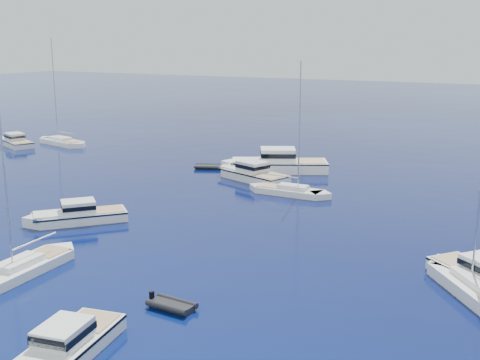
# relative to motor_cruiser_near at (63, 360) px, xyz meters

# --- Properties ---
(ground) EXTENTS (400.00, 400.00, 0.00)m
(ground) POSITION_rel_motor_cruiser_near_xyz_m (-7.81, 9.29, 0.00)
(ground) COLOR navy
(ground) RESTS_ON ground
(motor_cruiser_near) EXTENTS (4.21, 9.22, 2.33)m
(motor_cruiser_near) POSITION_rel_motor_cruiser_near_xyz_m (0.00, 0.00, 0.00)
(motor_cruiser_near) COLOR silver
(motor_cruiser_near) RESTS_ON ground
(motor_cruiser_left) EXTENTS (8.29, 8.74, 2.42)m
(motor_cruiser_left) POSITION_rel_motor_cruiser_near_xyz_m (-15.50, 17.89, 0.00)
(motor_cruiser_left) COLOR silver
(motor_cruiser_left) RESTS_ON ground
(motor_cruiser_centre) EXTENTS (10.81, 6.49, 2.72)m
(motor_cruiser_centre) POSITION_rel_motor_cruiser_near_xyz_m (-9.65, 39.42, 0.00)
(motor_cruiser_centre) COLOR silver
(motor_cruiser_centre) RESTS_ON ground
(motor_cruiser_far_l) EXTENTS (9.68, 6.23, 2.44)m
(motor_cruiser_far_l) POSITION_rel_motor_cruiser_near_xyz_m (-50.62, 43.06, 0.00)
(motor_cruiser_far_l) COLOR silver
(motor_cruiser_far_l) RESTS_ON ground
(motor_cruiser_distant) EXTENTS (13.88, 9.78, 3.54)m
(motor_cruiser_distant) POSITION_rel_motor_cruiser_near_xyz_m (-9.13, 44.77, 0.00)
(motor_cruiser_distant) COLOR white
(motor_cruiser_distant) RESTS_ON ground
(sailboat_fore) EXTENTS (3.21, 10.20, 14.79)m
(sailboat_fore) POSITION_rel_motor_cruiser_near_xyz_m (-10.55, 7.45, 0.00)
(sailboat_fore) COLOR white
(sailboat_fore) RESTS_ON ground
(sailboat_centre) EXTENTS (9.43, 2.49, 13.85)m
(sailboat_centre) POSITION_rel_motor_cruiser_near_xyz_m (-3.22, 35.28, 0.00)
(sailboat_centre) COLOR silver
(sailboat_centre) RESTS_ON ground
(sailboat_far_l) EXTENTS (11.33, 5.20, 16.12)m
(sailboat_far_l) POSITION_rel_motor_cruiser_near_xyz_m (-45.11, 47.06, 0.00)
(sailboat_far_l) COLOR white
(sailboat_far_l) RESTS_ON ground
(tender_yellow) EXTENTS (3.77, 3.87, 0.95)m
(tender_yellow) POSITION_rel_motor_cruiser_near_xyz_m (-18.41, 16.40, 0.00)
(tender_yellow) COLOR #D9D80C
(tender_yellow) RESTS_ON ground
(tender_grey_near) EXTENTS (3.06, 1.87, 0.95)m
(tender_grey_near) POSITION_rel_motor_cruiser_near_xyz_m (1.42, 7.34, 0.00)
(tender_grey_near) COLOR black
(tender_grey_near) RESTS_ON ground
(tender_grey_far) EXTENTS (4.68, 3.67, 0.95)m
(tender_grey_far) POSITION_rel_motor_cruiser_near_xyz_m (-16.74, 42.62, 0.00)
(tender_grey_far) COLOR black
(tender_grey_far) RESTS_ON ground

